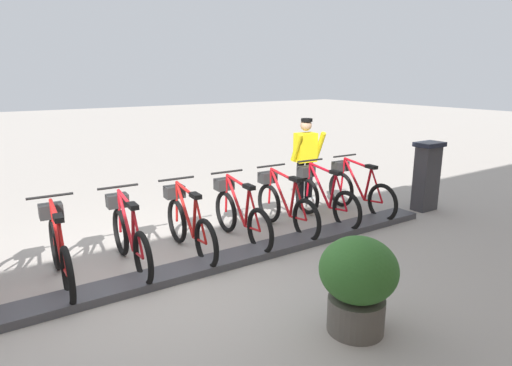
% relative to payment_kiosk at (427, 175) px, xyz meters
% --- Properties ---
extents(ground_plane, '(60.00, 60.00, 0.00)m').
position_rel_payment_kiosk_xyz_m(ground_plane, '(-0.05, 5.20, -0.67)').
color(ground_plane, '#AEA59C').
extents(dock_rail_base, '(0.44, 9.25, 0.10)m').
position_rel_payment_kiosk_xyz_m(dock_rail_base, '(-0.05, 5.20, -0.62)').
color(dock_rail_base, '#47474C').
rests_on(dock_rail_base, ground).
extents(payment_kiosk, '(0.36, 0.52, 1.28)m').
position_rel_payment_kiosk_xyz_m(payment_kiosk, '(0.00, 0.00, 0.00)').
color(payment_kiosk, '#38383D').
rests_on(payment_kiosk, ground).
extents(bike_docked_0, '(1.72, 0.54, 1.02)m').
position_rel_payment_kiosk_xyz_m(bike_docked_0, '(0.57, 1.18, -0.24)').
color(bike_docked_0, black).
rests_on(bike_docked_0, ground).
extents(bike_docked_1, '(1.72, 0.54, 1.02)m').
position_rel_payment_kiosk_xyz_m(bike_docked_1, '(0.57, 2.02, -0.24)').
color(bike_docked_1, black).
rests_on(bike_docked_1, ground).
extents(bike_docked_2, '(1.72, 0.54, 1.02)m').
position_rel_payment_kiosk_xyz_m(bike_docked_2, '(0.57, 2.87, -0.24)').
color(bike_docked_2, black).
rests_on(bike_docked_2, ground).
extents(bike_docked_3, '(1.72, 0.54, 1.02)m').
position_rel_payment_kiosk_xyz_m(bike_docked_3, '(0.57, 3.71, -0.24)').
color(bike_docked_3, black).
rests_on(bike_docked_3, ground).
extents(bike_docked_4, '(1.72, 0.54, 1.02)m').
position_rel_payment_kiosk_xyz_m(bike_docked_4, '(0.57, 4.56, -0.24)').
color(bike_docked_4, black).
rests_on(bike_docked_4, ground).
extents(bike_docked_5, '(1.72, 0.54, 1.02)m').
position_rel_payment_kiosk_xyz_m(bike_docked_5, '(0.57, 5.40, -0.24)').
color(bike_docked_5, black).
rests_on(bike_docked_5, ground).
extents(bike_docked_6, '(1.72, 0.54, 1.02)m').
position_rel_payment_kiosk_xyz_m(bike_docked_6, '(0.57, 6.24, -0.24)').
color(bike_docked_6, black).
rests_on(bike_docked_6, ground).
extents(worker_near_rack, '(0.51, 0.66, 1.66)m').
position_rel_payment_kiosk_xyz_m(worker_near_rack, '(1.63, 1.55, 0.24)').
color(worker_near_rack, white).
rests_on(worker_near_rack, ground).
extents(planter_bush, '(0.76, 0.76, 0.97)m').
position_rel_payment_kiosk_xyz_m(planter_bush, '(-2.14, 4.03, -0.12)').
color(planter_bush, '#59544C').
rests_on(planter_bush, ground).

